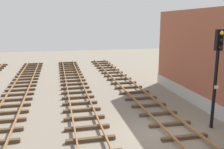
# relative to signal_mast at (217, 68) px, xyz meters

# --- Properties ---
(ground_plane) EXTENTS (80.00, 80.00, 0.00)m
(ground_plane) POSITION_rel_signal_mast_xyz_m (-2.95, -0.08, -3.42)
(ground_plane) COLOR slate
(track_near_building) EXTENTS (2.50, 49.82, 0.32)m
(track_near_building) POSITION_rel_signal_mast_xyz_m (-2.16, -0.08, -3.29)
(track_near_building) COLOR #4C3826
(track_near_building) RESTS_ON ground
(track_centre) EXTENTS (2.50, 49.82, 0.32)m
(track_centre) POSITION_rel_signal_mast_xyz_m (-6.82, -0.08, -3.29)
(track_centre) COLOR #4C3826
(track_centre) RESTS_ON ground
(signal_mast) EXTENTS (0.36, 0.40, 5.45)m
(signal_mast) POSITION_rel_signal_mast_xyz_m (0.00, 0.00, 0.00)
(signal_mast) COLOR black
(signal_mast) RESTS_ON ground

